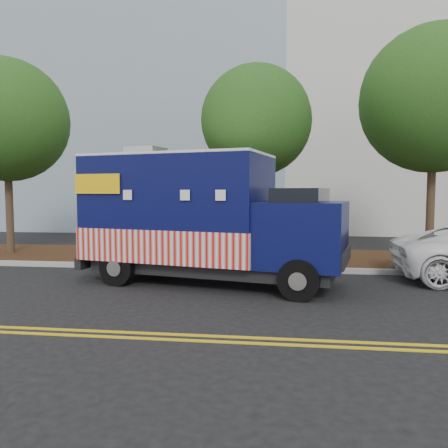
# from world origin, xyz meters

# --- Properties ---
(ground) EXTENTS (120.00, 120.00, 0.00)m
(ground) POSITION_xyz_m (0.00, 0.00, 0.00)
(ground) COLOR black
(ground) RESTS_ON ground
(curb) EXTENTS (120.00, 0.18, 0.15)m
(curb) POSITION_xyz_m (0.00, 1.40, 0.07)
(curb) COLOR #9E9E99
(curb) RESTS_ON ground
(mulch_strip) EXTENTS (120.00, 4.00, 0.15)m
(mulch_strip) POSITION_xyz_m (0.00, 3.50, 0.07)
(mulch_strip) COLOR black
(mulch_strip) RESTS_ON ground
(centerline_near) EXTENTS (120.00, 0.10, 0.01)m
(centerline_near) POSITION_xyz_m (0.00, -4.45, 0.01)
(centerline_near) COLOR gold
(centerline_near) RESTS_ON ground
(centerline_far) EXTENTS (120.00, 0.10, 0.01)m
(centerline_far) POSITION_xyz_m (0.00, -4.70, 0.01)
(centerline_far) COLOR gold
(centerline_far) RESTS_ON ground
(office_building) EXTENTS (46.00, 20.00, 30.40)m
(office_building) POSITION_xyz_m (2.00, 22.00, 15.20)
(office_building) COLOR silver
(office_building) RESTS_ON ground
(tree_a) EXTENTS (4.31, 4.31, 7.00)m
(tree_a) POSITION_xyz_m (-7.85, 3.20, 4.84)
(tree_a) COLOR #38281C
(tree_a) RESTS_ON ground
(tree_b) EXTENTS (3.58, 3.58, 6.41)m
(tree_b) POSITION_xyz_m (0.96, 3.03, 4.61)
(tree_b) COLOR #38281C
(tree_b) RESTS_ON ground
(tree_c) EXTENTS (4.64, 4.64, 7.57)m
(tree_c) POSITION_xyz_m (6.58, 3.55, 5.24)
(tree_c) COLOR #38281C
(tree_c) RESTS_ON ground
(sign_post) EXTENTS (0.06, 0.06, 2.40)m
(sign_post) POSITION_xyz_m (-3.69, 1.77, 1.20)
(sign_post) COLOR #473828
(sign_post) RESTS_ON ground
(food_truck) EXTENTS (7.02, 3.79, 3.51)m
(food_truck) POSITION_xyz_m (-0.28, -0.26, 1.59)
(food_truck) COLOR black
(food_truck) RESTS_ON ground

